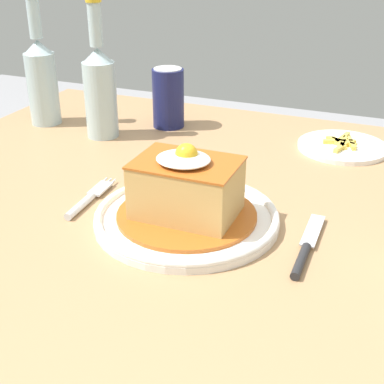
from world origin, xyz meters
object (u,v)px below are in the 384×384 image
at_px(beer_bottle_clear, 42,77).
at_px(beer_bottle_clear_far, 100,88).
at_px(main_plate, 187,217).
at_px(soda_can, 168,98).
at_px(side_plate_fries, 342,146).
at_px(knife, 305,252).
at_px(fork, 87,200).

distance_m(beer_bottle_clear, beer_bottle_clear_far, 0.16).
relative_size(main_plate, beer_bottle_clear, 1.00).
relative_size(main_plate, soda_can, 2.15).
xyz_separation_m(main_plate, soda_can, (-0.20, 0.37, 0.05)).
bearing_deg(soda_can, beer_bottle_clear, -162.38).
bearing_deg(main_plate, side_plate_fries, 66.48).
xyz_separation_m(beer_bottle_clear, beer_bottle_clear_far, (0.16, -0.02, 0.00)).
distance_m(knife, soda_can, 0.55).
height_order(fork, knife, same).
xyz_separation_m(main_plate, beer_bottle_clear_far, (-0.30, 0.27, 0.09)).
height_order(main_plate, knife, main_plate).
relative_size(knife, soda_can, 1.33).
xyz_separation_m(main_plate, side_plate_fries, (0.16, 0.38, -0.00)).
distance_m(soda_can, beer_bottle_clear, 0.27).
bearing_deg(knife, side_plate_fries, 91.51).
relative_size(knife, beer_bottle_clear, 0.62).
xyz_separation_m(knife, soda_can, (-0.37, 0.40, 0.06)).
distance_m(beer_bottle_clear, side_plate_fries, 0.63).
bearing_deg(side_plate_fries, beer_bottle_clear_far, -166.53).
bearing_deg(knife, soda_can, 133.37).
bearing_deg(soda_can, knife, -46.63).
height_order(beer_bottle_clear_far, side_plate_fries, beer_bottle_clear_far).
relative_size(knife, beer_bottle_clear_far, 0.62).
relative_size(knife, side_plate_fries, 0.97).
relative_size(soda_can, beer_bottle_clear_far, 0.47).
bearing_deg(knife, fork, 176.76).
height_order(soda_can, beer_bottle_clear_far, beer_bottle_clear_far).
xyz_separation_m(soda_can, side_plate_fries, (0.36, 0.01, -0.06)).
height_order(beer_bottle_clear, side_plate_fries, beer_bottle_clear).
height_order(knife, beer_bottle_clear_far, beer_bottle_clear_far).
relative_size(beer_bottle_clear_far, side_plate_fries, 1.56).
bearing_deg(beer_bottle_clear, side_plate_fries, 7.97).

